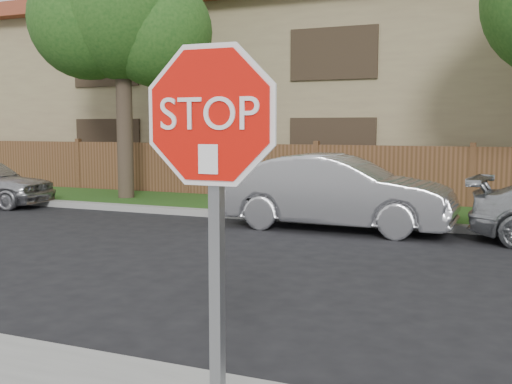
% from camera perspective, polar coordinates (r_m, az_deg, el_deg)
% --- Properties ---
extents(far_curb, '(70.00, 0.30, 0.15)m').
position_cam_1_polar(far_curb, '(12.55, 18.97, -3.33)').
color(far_curb, gray).
rests_on(far_curb, ground).
extents(grass_strip, '(70.00, 3.00, 0.12)m').
position_cam_1_polar(grass_strip, '(14.18, 19.42, -2.34)').
color(grass_strip, '#1E4714').
rests_on(grass_strip, ground).
extents(fence, '(70.00, 0.12, 1.60)m').
position_cam_1_polar(fence, '(15.69, 19.87, 1.16)').
color(fence, '#4C311B').
rests_on(fence, ground).
extents(apartment_building, '(35.20, 9.20, 7.20)m').
position_cam_1_polar(apartment_building, '(21.28, 20.94, 9.73)').
color(apartment_building, '#8C7957').
rests_on(apartment_building, ground).
extents(tree_left, '(4.80, 3.90, 7.78)m').
position_cam_1_polar(tree_left, '(17.17, -12.87, 16.62)').
color(tree_left, '#382B21').
rests_on(tree_left, ground).
extents(stop_sign, '(1.01, 0.13, 2.55)m').
position_cam_1_polar(stop_sign, '(3.08, -4.18, 1.31)').
color(stop_sign, gray).
rests_on(stop_sign, sidewalk_near).
extents(sedan_left, '(4.67, 1.71, 1.53)m').
position_cam_1_polar(sedan_left, '(12.27, 7.78, -0.01)').
color(sedan_left, '#B6B7BB').
rests_on(sedan_left, ground).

